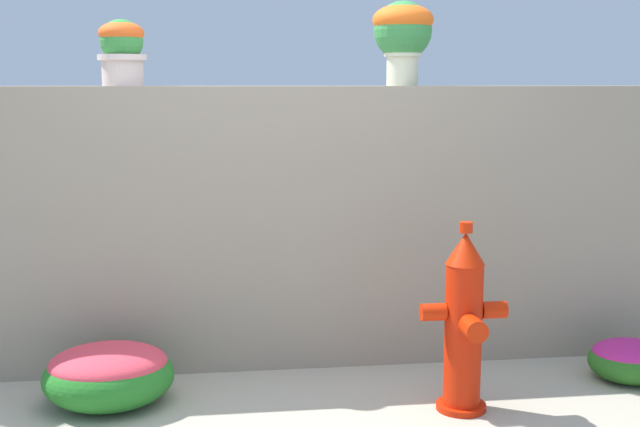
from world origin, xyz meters
The scene contains 6 objects.
stone_wall centered at (0.00, 1.23, 0.77)m, with size 5.34×0.39×1.54m, color gray.
potted_plant_1 centered at (-0.77, 1.21, 1.74)m, with size 0.25×0.25×0.35m.
potted_plant_2 centered at (0.74, 1.20, 1.84)m, with size 0.33×0.33×0.46m.
fire_hydrant centered at (0.86, 0.37, 0.42)m, with size 0.41×0.34×0.92m.
flower_bush_left centered at (-0.83, 0.66, 0.16)m, with size 0.64×0.57×0.31m.
flower_bush_right centered at (1.87, 0.64, 0.11)m, with size 0.45×0.41×0.22m.
Camera 1 is at (-0.30, -3.25, 1.56)m, focal length 45.80 mm.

